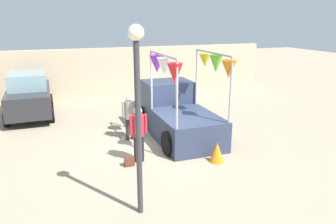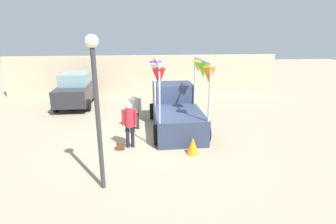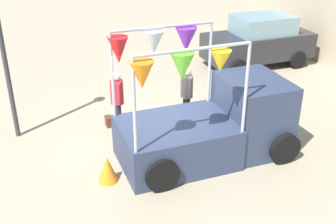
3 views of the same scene
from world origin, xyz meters
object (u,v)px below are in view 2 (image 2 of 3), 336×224
vendor_truck (175,108)px  folded_kite_bundle_tangerine (193,146)px  parked_car (76,89)px  person_vendor (135,108)px  street_lamp (96,94)px  handbag (120,146)px  person_customer (129,121)px

vendor_truck → folded_kite_bundle_tangerine: size_ratio=6.83×
parked_car → folded_kite_bundle_tangerine: (5.36, -7.04, -0.64)m
person_vendor → street_lamp: 4.83m
parked_car → handbag: parked_car is taller
person_customer → street_lamp: bearing=-104.6°
vendor_truck → person_customer: (-1.93, -1.88, 0.13)m
street_lamp → vendor_truck: bearing=59.8°
person_vendor → street_lamp: size_ratio=0.40×
person_customer → street_lamp: size_ratio=0.42×
parked_car → folded_kite_bundle_tangerine: bearing=-52.7°
vendor_truck → folded_kite_bundle_tangerine: (0.24, -2.69, -0.59)m
vendor_truck → handbag: vendor_truck is taller
vendor_truck → parked_car: (-5.12, 4.35, 0.05)m
person_customer → handbag: person_customer is taller
vendor_truck → person_vendor: bearing=179.8°
handbag → parked_car: bearing=113.9°
person_customer → handbag: 0.97m
parked_car → handbag: bearing=-66.1°
parked_car → street_lamp: 9.31m
person_vendor → folded_kite_bundle_tangerine: size_ratio=2.71×
person_vendor → street_lamp: street_lamp is taller
street_lamp → folded_kite_bundle_tangerine: (2.83, 1.76, -2.32)m
person_vendor → handbag: person_vendor is taller
parked_car → street_lamp: size_ratio=0.99×
vendor_truck → parked_car: size_ratio=1.03×
handbag → street_lamp: street_lamp is taller
person_vendor → handbag: bearing=-104.4°
person_vendor → handbag: (-0.54, -2.09, -0.84)m
person_vendor → person_customer: bearing=-95.7°
person_customer → vendor_truck: bearing=44.4°
vendor_truck → person_customer: size_ratio=2.42×
parked_car → street_lamp: street_lamp is taller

